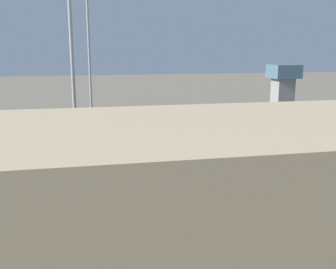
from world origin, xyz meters
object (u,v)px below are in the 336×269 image
Objects in this scene: train_on_track_3 at (125,150)px; maintenance_shed at (178,198)px; train_on_track_1 at (143,135)px; control_tower at (283,89)px; light_mast_0 at (88,29)px; train_on_track_4 at (266,150)px; light_mast_1 at (72,47)px.

maintenance_shed is (-0.79, 29.49, 3.71)m from train_on_track_3.
control_tower is (-34.55, -15.80, 5.70)m from train_on_track_1.
light_mast_0 is 0.82× the size of maintenance_shed.
train_on_track_1 is at bearing 24.58° from control_tower.
train_on_track_3 is 26.17m from light_mast_0.
light_mast_0 reaches higher than train_on_track_4.
control_tower reaches higher than train_on_track_4.
control_tower is (-38.67, -25.80, 5.73)m from train_on_track_3.
light_mast_1 is at bearing 36.33° from control_tower.
control_tower reaches higher than maintenance_shed.
light_mast_1 is 1.99× the size of control_tower.
light_mast_1 reaches higher than train_on_track_4.
light_mast_1 is 0.66× the size of maintenance_shed.
light_mast_0 is 2.46× the size of control_tower.
train_on_track_3 is 7.14× the size of train_on_track_4.
light_mast_0 is 50.25m from maintenance_shed.
light_mast_1 is at bearing -70.79° from maintenance_shed.
train_on_track_1 is 21.78m from train_on_track_4.
maintenance_shed is 3.00× the size of control_tower.
light_mast_0 reaches higher than light_mast_1.
train_on_track_3 is 0.60× the size of train_on_track_1.
train_on_track_3 is 5.42× the size of control_tower.
light_mast_0 is 26.35m from light_mast_1.
train_on_track_1 is 11.98× the size of train_on_track_4.
train_on_track_1 is at bearing -112.42° from train_on_track_3.
maintenance_shed is (19.13, 24.49, 3.54)m from train_on_track_4.
train_on_track_1 is at bearing 135.00° from light_mast_0.
light_mast_0 reaches higher than maintenance_shed.
maintenance_shed is (-7.61, 21.85, -11.10)m from light_mast_1.
light_mast_0 is 1.24× the size of light_mast_1.
light_mast_1 is (2.57, 26.02, -3.34)m from light_mast_0.
train_on_track_3 is 29.73m from maintenance_shed.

